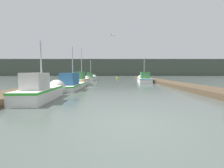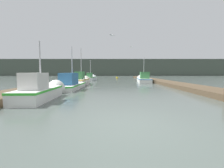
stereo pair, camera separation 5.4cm
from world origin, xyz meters
name	(u,v)px [view 1 (the left image)]	position (x,y,z in m)	size (l,w,h in m)	color
ground_plane	(131,126)	(0.00, 0.00, 0.00)	(200.00, 200.00, 0.00)	#47514C
dock_left	(69,82)	(-6.34, 16.00, 0.18)	(2.26, 40.00, 0.36)	#4C3D2B
dock_right	(163,82)	(6.34, 16.00, 0.18)	(2.26, 40.00, 0.36)	#4C3D2B
distant_shore_ridge	(113,68)	(0.00, 63.59, 3.33)	(120.00, 16.00, 6.66)	#424C42
fishing_boat_0	(43,90)	(-4.41, 4.28, 0.47)	(1.48, 4.54, 3.50)	silver
fishing_boat_1	(73,84)	(-4.12, 9.78, 0.43)	(1.65, 6.22, 4.29)	silver
fishing_boat_2	(82,80)	(-4.13, 13.75, 0.51)	(1.49, 4.54, 4.57)	silver
fishing_boat_3	(143,79)	(4.23, 18.28, 0.46)	(2.18, 6.12, 4.17)	silver
fishing_boat_4	(91,78)	(-4.33, 22.91, 0.44)	(1.78, 4.53, 3.98)	silver
mooring_piling_0	(88,76)	(-5.07, 24.67, 0.71)	(0.37, 0.37, 1.41)	#473523
channel_buoy	(117,78)	(0.67, 30.66, 0.14)	(0.49, 0.49, 0.99)	gold
seagull_lead	(132,47)	(2.42, 18.20, 5.15)	(0.50, 0.44, 0.12)	white
seagull_1	(112,35)	(-0.48, 9.77, 4.82)	(0.47, 0.47, 0.12)	white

